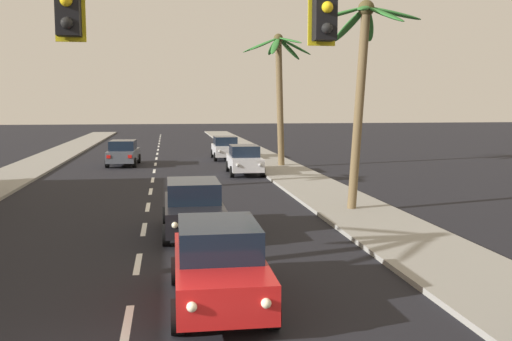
% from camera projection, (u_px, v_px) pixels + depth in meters
% --- Properties ---
extents(sidewalk_right, '(3.20, 110.00, 0.14)m').
position_uv_depth(sidewalk_right, '(308.00, 184.00, 28.97)').
color(sidewalk_right, gray).
rests_on(sidewalk_right, ground).
extents(lane_markings, '(4.28, 88.34, 0.01)m').
position_uv_depth(lane_markings, '(160.00, 188.00, 27.87)').
color(lane_markings, silver).
rests_on(lane_markings, ground).
extents(traffic_signal_mast, '(11.04, 0.41, 6.93)m').
position_uv_depth(traffic_signal_mast, '(332.00, 48.00, 8.52)').
color(traffic_signal_mast, '#2D2D33').
rests_on(traffic_signal_mast, ground).
extents(sedan_lead_at_stop_bar, '(1.98, 4.47, 1.68)m').
position_uv_depth(sedan_lead_at_stop_bar, '(219.00, 263.00, 11.67)').
color(sedan_lead_at_stop_bar, red).
rests_on(sedan_lead_at_stop_bar, ground).
extents(sedan_third_in_queue, '(1.95, 4.45, 1.68)m').
position_uv_depth(sedan_third_in_queue, '(193.00, 207.00, 18.02)').
color(sedan_third_in_queue, black).
rests_on(sedan_third_in_queue, ground).
extents(sedan_oncoming_far, '(2.12, 4.51, 1.68)m').
position_uv_depth(sedan_oncoming_far, '(123.00, 153.00, 38.04)').
color(sedan_oncoming_far, '#4C515B').
rests_on(sedan_oncoming_far, ground).
extents(sedan_parked_nearest_kerb, '(1.96, 4.46, 1.68)m').
position_uv_depth(sedan_parked_nearest_kerb, '(225.00, 148.00, 42.35)').
color(sedan_parked_nearest_kerb, silver).
rests_on(sedan_parked_nearest_kerb, ground).
extents(sedan_parked_mid_kerb, '(2.03, 4.48, 1.68)m').
position_uv_depth(sedan_parked_mid_kerb, '(244.00, 160.00, 33.35)').
color(sedan_parked_mid_kerb, silver).
rests_on(sedan_parked_mid_kerb, ground).
extents(palm_right_second, '(4.08, 3.69, 7.86)m').
position_uv_depth(palm_right_second, '(363.00, 62.00, 21.15)').
color(palm_right_second, brown).
rests_on(palm_right_second, ground).
extents(palm_right_third, '(4.51, 4.56, 8.48)m').
position_uv_depth(palm_right_third, '(279.00, 77.00, 36.33)').
color(palm_right_third, brown).
rests_on(palm_right_third, ground).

